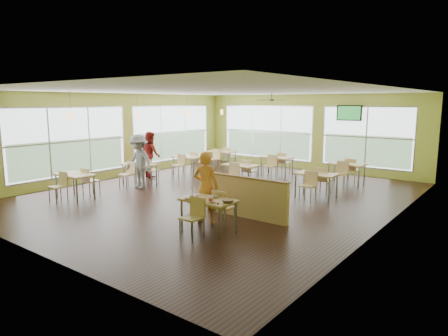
% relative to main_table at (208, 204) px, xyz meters
% --- Properties ---
extents(room, '(12.00, 12.04, 3.20)m').
position_rel_main_table_xyz_m(room, '(-2.00, 3.00, 0.97)').
color(room, black).
rests_on(room, ground).
extents(window_bays, '(9.24, 10.24, 2.38)m').
position_rel_main_table_xyz_m(window_bays, '(-4.65, 6.08, 0.85)').
color(window_bays, white).
rests_on(window_bays, room).
extents(main_table, '(1.22, 1.52, 0.87)m').
position_rel_main_table_xyz_m(main_table, '(0.00, 0.00, 0.00)').
color(main_table, '#DABA75').
rests_on(main_table, floor).
extents(half_wall_divider, '(2.40, 0.14, 1.04)m').
position_rel_main_table_xyz_m(half_wall_divider, '(0.00, 1.45, -0.11)').
color(half_wall_divider, '#DABA75').
rests_on(half_wall_divider, floor).
extents(dining_tables, '(6.92, 8.72, 0.87)m').
position_rel_main_table_xyz_m(dining_tables, '(-3.05, 4.71, -0.00)').
color(dining_tables, '#DABA75').
rests_on(dining_tables, floor).
extents(pendant_lights, '(0.11, 7.31, 0.86)m').
position_rel_main_table_xyz_m(pendant_lights, '(-5.20, 3.68, 1.82)').
color(pendant_lights, '#2D2119').
rests_on(pendant_lights, ceiling).
extents(ceiling_fan, '(1.25, 1.25, 0.29)m').
position_rel_main_table_xyz_m(ceiling_fan, '(-2.00, 6.00, 2.32)').
color(ceiling_fan, '#2D2119').
rests_on(ceiling_fan, ceiling).
extents(tv_backwall, '(1.00, 0.07, 0.60)m').
position_rel_main_table_xyz_m(tv_backwall, '(-0.20, 8.90, 1.82)').
color(tv_backwall, black).
rests_on(tv_backwall, wall_back).
extents(man_plaid, '(0.72, 0.57, 1.73)m').
position_rel_main_table_xyz_m(man_plaid, '(-0.51, 0.52, 0.23)').
color(man_plaid, '#E15919').
rests_on(man_plaid, floor).
extents(patron_maroon, '(1.05, 0.96, 1.76)m').
position_rel_main_table_xyz_m(patron_maroon, '(-6.04, 3.80, 0.25)').
color(patron_maroon, maroon).
rests_on(patron_maroon, floor).
extents(patron_grey, '(1.18, 0.68, 1.81)m').
position_rel_main_table_xyz_m(patron_grey, '(-4.80, 2.14, 0.27)').
color(patron_grey, slate).
rests_on(patron_grey, floor).
extents(cup_blue, '(0.09, 0.09, 0.31)m').
position_rel_main_table_xyz_m(cup_blue, '(-0.26, -0.23, 0.18)').
color(cup_blue, white).
rests_on(cup_blue, main_table).
extents(cup_yellow, '(0.10, 0.10, 0.36)m').
position_rel_main_table_xyz_m(cup_yellow, '(-0.10, -0.25, 0.19)').
color(cup_yellow, white).
rests_on(cup_yellow, main_table).
extents(cup_red_near, '(0.10, 0.10, 0.36)m').
position_rel_main_table_xyz_m(cup_red_near, '(0.18, -0.14, 0.19)').
color(cup_red_near, white).
rests_on(cup_red_near, main_table).
extents(cup_red_far, '(0.10, 0.10, 0.35)m').
position_rel_main_table_xyz_m(cup_red_far, '(0.23, -0.21, 0.19)').
color(cup_red_far, white).
rests_on(cup_red_far, main_table).
extents(food_basket, '(0.26, 0.26, 0.06)m').
position_rel_main_table_xyz_m(food_basket, '(0.52, 0.03, 0.15)').
color(food_basket, black).
rests_on(food_basket, main_table).
extents(ketchup_cup, '(0.05, 0.05, 0.02)m').
position_rel_main_table_xyz_m(ketchup_cup, '(0.44, -0.20, 0.13)').
color(ketchup_cup, maroon).
rests_on(ketchup_cup, main_table).
extents(wrapper_left, '(0.17, 0.16, 0.04)m').
position_rel_main_table_xyz_m(wrapper_left, '(-0.36, -0.30, 0.14)').
color(wrapper_left, '#A1794E').
rests_on(wrapper_left, main_table).
extents(wrapper_mid, '(0.24, 0.23, 0.05)m').
position_rel_main_table_xyz_m(wrapper_mid, '(0.01, 0.21, 0.14)').
color(wrapper_mid, '#A1794E').
rests_on(wrapper_mid, main_table).
extents(wrapper_right, '(0.17, 0.16, 0.04)m').
position_rel_main_table_xyz_m(wrapper_right, '(0.29, -0.21, 0.14)').
color(wrapper_right, '#A1794E').
rests_on(wrapper_right, main_table).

